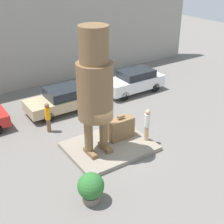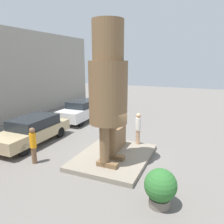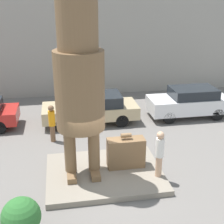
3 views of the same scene
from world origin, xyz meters
TOP-DOWN VIEW (x-y plane):
  - ground_plane at (0.00, 0.00)m, footprint 60.00×60.00m
  - pedestal at (0.00, 0.00)m, footprint 4.09×3.19m
  - statue_figure at (-0.77, -0.07)m, footprint 1.59×1.59m
  - giant_suitcase at (0.82, 0.21)m, footprint 1.35×0.54m
  - tourist at (1.80, -0.63)m, footprint 0.29×0.29m
  - parked_car_tan at (0.11, 4.99)m, footprint 4.71×1.83m
  - parked_car_white at (5.25, 4.93)m, footprint 4.19×1.74m
  - planter_pot at (-2.59, -2.68)m, footprint 1.04×1.04m
  - worker_hivis at (-1.82, 3.15)m, footprint 0.29×0.29m

SIDE VIEW (x-z plane):
  - ground_plane at x=0.00m, z-range 0.00..0.00m
  - pedestal at x=0.00m, z-range 0.00..0.21m
  - planter_pot at x=-2.59m, z-range 0.05..1.31m
  - giant_suitcase at x=0.82m, z-range 0.10..1.42m
  - parked_car_tan at x=0.11m, z-range 0.05..1.52m
  - parked_car_white at x=5.25m, z-range 0.04..1.60m
  - worker_hivis at x=-1.82m, z-range 0.08..1.77m
  - tourist at x=1.80m, z-range 0.29..1.98m
  - statue_figure at x=-0.77m, z-range 0.71..6.59m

